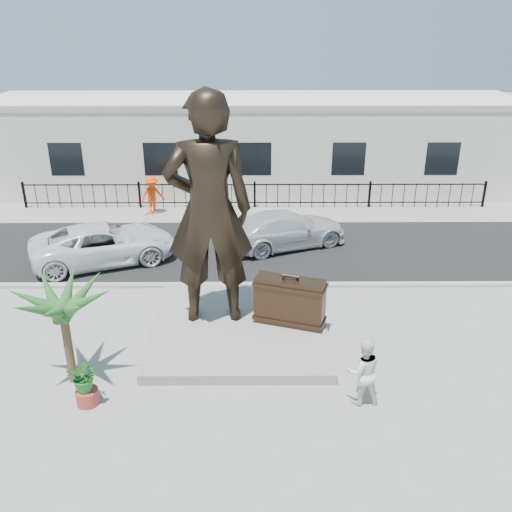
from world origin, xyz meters
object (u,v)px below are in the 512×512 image
(tourist, at_px, (363,371))
(suitcase, at_px, (290,301))
(car_white, at_px, (104,244))
(statue, at_px, (209,211))

(tourist, bearing_deg, suitcase, -70.72)
(tourist, relative_size, car_white, 0.34)
(statue, xyz_separation_m, suitcase, (2.33, -0.40, -2.70))
(statue, bearing_deg, suitcase, 165.82)
(statue, height_order, tourist, statue)
(suitcase, bearing_deg, car_white, 161.55)
(suitcase, relative_size, car_white, 0.38)
(suitcase, distance_m, car_white, 8.42)
(suitcase, bearing_deg, tourist, -45.97)
(statue, height_order, suitcase, statue)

